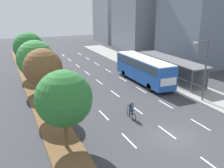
{
  "coord_description": "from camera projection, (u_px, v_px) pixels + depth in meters",
  "views": [
    {
      "loc": [
        -11.82,
        -14.9,
        10.1
      ],
      "look_at": [
        -0.35,
        11.46,
        1.2
      ],
      "focal_mm": 41.68,
      "sensor_mm": 36.0,
      "label": 1
    }
  ],
  "objects": [
    {
      "name": "sidewalk_right",
      "position": [
        146.0,
        69.0,
        41.57
      ],
      "size": [
        4.5,
        52.0,
        0.15
      ],
      "primitive_type": "cube",
      "color": "gray",
      "rests_on": "ground"
    },
    {
      "name": "median_tree_fourth",
      "position": [
        28.0,
        47.0,
        36.21
      ],
      "size": [
        4.14,
        4.14,
        6.28
      ],
      "color": "brown",
      "rests_on": "median_strip"
    },
    {
      "name": "lane_divider_left",
      "position": [
        74.0,
        85.0,
        33.73
      ],
      "size": [
        0.14,
        44.16,
        0.01
      ],
      "color": "white",
      "rests_on": "ground"
    },
    {
      "name": "lane_divider_right",
      "position": [
        123.0,
        79.0,
        36.4
      ],
      "size": [
        0.14,
        44.16,
        0.01
      ],
      "color": "white",
      "rests_on": "ground"
    },
    {
      "name": "median_tree_second",
      "position": [
        43.0,
        68.0,
        23.76
      ],
      "size": [
        3.57,
        3.57,
        6.17
      ],
      "color": "brown",
      "rests_on": "median_strip"
    },
    {
      "name": "building_mid_right",
      "position": [
        144.0,
        9.0,
        56.24
      ],
      "size": [
        10.25,
        11.69,
        18.15
      ],
      "primitive_type": "cube",
      "color": "gray",
      "rests_on": "ground"
    },
    {
      "name": "lane_divider_center",
      "position": [
        99.0,
        82.0,
        35.07
      ],
      "size": [
        0.14,
        44.16,
        0.01
      ],
      "color": "white",
      "rests_on": "ground"
    },
    {
      "name": "bus",
      "position": [
        143.0,
        68.0,
        34.14
      ],
      "size": [
        2.54,
        11.29,
        3.37
      ],
      "color": "#2356B2",
      "rests_on": "ground"
    },
    {
      "name": "median_tree_third",
      "position": [
        35.0,
        59.0,
        30.16
      ],
      "size": [
        4.37,
        4.37,
        6.04
      ],
      "color": "brown",
      "rests_on": "median_strip"
    },
    {
      "name": "median_strip",
      "position": [
        32.0,
        82.0,
        34.88
      ],
      "size": [
        2.6,
        52.0,
        0.12
      ],
      "primitive_type": "cube",
      "color": "brown",
      "rests_on": "ground"
    },
    {
      "name": "cyclist",
      "position": [
        131.0,
        110.0,
        23.7
      ],
      "size": [
        0.46,
        1.82,
        1.71
      ],
      "color": "black",
      "rests_on": "ground"
    },
    {
      "name": "bus_shelter",
      "position": [
        172.0,
        67.0,
        35.59
      ],
      "size": [
        2.9,
        12.77,
        2.86
      ],
      "color": "gray",
      "rests_on": "sidewalk_right"
    },
    {
      "name": "ground_plane",
      "position": [
        174.0,
        137.0,
        20.55
      ],
      "size": [
        140.0,
        140.0,
        0.0
      ],
      "primitive_type": "plane",
      "color": "#38383D"
    },
    {
      "name": "building_far_right",
      "position": [
        114.0,
        13.0,
        70.25
      ],
      "size": [
        8.39,
        11.09,
        15.56
      ],
      "primitive_type": "cube",
      "color": "#8E939E",
      "rests_on": "ground"
    },
    {
      "name": "streetlight",
      "position": [
        204.0,
        66.0,
        26.86
      ],
      "size": [
        1.91,
        0.24,
        6.5
      ],
      "color": "#4C4C51",
      "rests_on": "sidewalk_right"
    },
    {
      "name": "median_tree_nearest",
      "position": [
        64.0,
        99.0,
        17.89
      ],
      "size": [
        4.01,
        4.01,
        5.74
      ],
      "color": "brown",
      "rests_on": "median_strip"
    }
  ]
}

